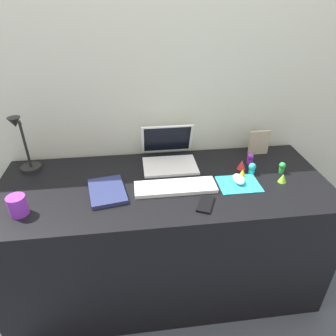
{
  "coord_description": "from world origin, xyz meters",
  "views": [
    {
      "loc": [
        -0.14,
        -1.31,
        1.62
      ],
      "look_at": [
        0.02,
        0.0,
        0.83
      ],
      "focal_mm": 32.67,
      "sensor_mm": 36.0,
      "label": 1
    }
  ],
  "objects_px": {
    "laptop": "(169,154)",
    "toy_figurine_purple": "(250,158)",
    "mouse": "(239,179)",
    "cell_phone": "(206,204)",
    "toy_figurine_lime": "(283,178)",
    "notebook_pad": "(107,191)",
    "desk_lamp": "(24,146)",
    "toy_figurine_red": "(242,165)",
    "keyboard": "(175,187)",
    "toy_figurine_green": "(282,167)",
    "toy_figurine_yellow": "(243,173)",
    "coffee_mug": "(18,205)",
    "picture_frame": "(259,143)",
    "toy_figurine_cyan": "(252,168)"
  },
  "relations": [
    {
      "from": "notebook_pad",
      "to": "keyboard",
      "type": "bearing_deg",
      "value": -11.21
    },
    {
      "from": "cell_phone",
      "to": "picture_frame",
      "type": "height_order",
      "value": "picture_frame"
    },
    {
      "from": "laptop",
      "to": "coffee_mug",
      "type": "xyz_separation_m",
      "value": [
        -0.72,
        -0.39,
        -0.01
      ]
    },
    {
      "from": "mouse",
      "to": "toy_figurine_green",
      "type": "relative_size",
      "value": 1.55
    },
    {
      "from": "laptop",
      "to": "desk_lamp",
      "type": "relative_size",
      "value": 0.91
    },
    {
      "from": "laptop",
      "to": "toy_figurine_green",
      "type": "height_order",
      "value": "laptop"
    },
    {
      "from": "picture_frame",
      "to": "toy_figurine_yellow",
      "type": "relative_size",
      "value": 3.42
    },
    {
      "from": "picture_frame",
      "to": "toy_figurine_green",
      "type": "distance_m",
      "value": 0.24
    },
    {
      "from": "picture_frame",
      "to": "toy_figurine_green",
      "type": "relative_size",
      "value": 2.41
    },
    {
      "from": "mouse",
      "to": "toy_figurine_red",
      "type": "relative_size",
      "value": 1.79
    },
    {
      "from": "cell_phone",
      "to": "toy_figurine_green",
      "type": "distance_m",
      "value": 0.53
    },
    {
      "from": "toy_figurine_cyan",
      "to": "toy_figurine_green",
      "type": "bearing_deg",
      "value": -4.23
    },
    {
      "from": "picture_frame",
      "to": "toy_figurine_green",
      "type": "height_order",
      "value": "picture_frame"
    },
    {
      "from": "keyboard",
      "to": "toy_figurine_cyan",
      "type": "bearing_deg",
      "value": 12.42
    },
    {
      "from": "laptop",
      "to": "toy_figurine_purple",
      "type": "distance_m",
      "value": 0.47
    },
    {
      "from": "toy_figurine_cyan",
      "to": "picture_frame",
      "type": "bearing_deg",
      "value": 61.27
    },
    {
      "from": "laptop",
      "to": "mouse",
      "type": "xyz_separation_m",
      "value": [
        0.33,
        -0.26,
        -0.03
      ]
    },
    {
      "from": "notebook_pad",
      "to": "toy_figurine_lime",
      "type": "bearing_deg",
      "value": -10.85
    },
    {
      "from": "mouse",
      "to": "laptop",
      "type": "bearing_deg",
      "value": 141.56
    },
    {
      "from": "mouse",
      "to": "notebook_pad",
      "type": "distance_m",
      "value": 0.67
    },
    {
      "from": "cell_phone",
      "to": "notebook_pad",
      "type": "distance_m",
      "value": 0.49
    },
    {
      "from": "picture_frame",
      "to": "toy_figurine_green",
      "type": "bearing_deg",
      "value": -78.16
    },
    {
      "from": "toy_figurine_red",
      "to": "coffee_mug",
      "type": "bearing_deg",
      "value": -167.05
    },
    {
      "from": "desk_lamp",
      "to": "toy_figurine_lime",
      "type": "height_order",
      "value": "desk_lamp"
    },
    {
      "from": "keyboard",
      "to": "toy_figurine_lime",
      "type": "xyz_separation_m",
      "value": [
        0.56,
        -0.01,
        0.01
      ]
    },
    {
      "from": "toy_figurine_purple",
      "to": "desk_lamp",
      "type": "bearing_deg",
      "value": 177.07
    },
    {
      "from": "cell_phone",
      "to": "mouse",
      "type": "bearing_deg",
      "value": 62.46
    },
    {
      "from": "cell_phone",
      "to": "toy_figurine_yellow",
      "type": "xyz_separation_m",
      "value": [
        0.25,
        0.22,
        0.02
      ]
    },
    {
      "from": "cell_phone",
      "to": "toy_figurine_cyan",
      "type": "height_order",
      "value": "toy_figurine_cyan"
    },
    {
      "from": "toy_figurine_lime",
      "to": "desk_lamp",
      "type": "bearing_deg",
      "value": 168.36
    },
    {
      "from": "toy_figurine_red",
      "to": "toy_figurine_green",
      "type": "height_order",
      "value": "toy_figurine_green"
    },
    {
      "from": "mouse",
      "to": "toy_figurine_red",
      "type": "height_order",
      "value": "toy_figurine_red"
    },
    {
      "from": "coffee_mug",
      "to": "toy_figurine_cyan",
      "type": "distance_m",
      "value": 1.17
    },
    {
      "from": "notebook_pad",
      "to": "toy_figurine_yellow",
      "type": "bearing_deg",
      "value": -4.81
    },
    {
      "from": "keyboard",
      "to": "notebook_pad",
      "type": "distance_m",
      "value": 0.34
    },
    {
      "from": "picture_frame",
      "to": "toy_figurine_cyan",
      "type": "height_order",
      "value": "picture_frame"
    },
    {
      "from": "toy_figurine_yellow",
      "to": "notebook_pad",
      "type": "bearing_deg",
      "value": -174.86
    },
    {
      "from": "laptop",
      "to": "cell_phone",
      "type": "relative_size",
      "value": 2.34
    },
    {
      "from": "coffee_mug",
      "to": "toy_figurine_purple",
      "type": "xyz_separation_m",
      "value": [
        1.18,
        0.31,
        -0.01
      ]
    },
    {
      "from": "picture_frame",
      "to": "toy_figurine_red",
      "type": "xyz_separation_m",
      "value": [
        -0.16,
        -0.16,
        -0.05
      ]
    },
    {
      "from": "laptop",
      "to": "keyboard",
      "type": "distance_m",
      "value": 0.28
    },
    {
      "from": "keyboard",
      "to": "notebook_pad",
      "type": "height_order",
      "value": "same"
    },
    {
      "from": "desk_lamp",
      "to": "keyboard",
      "type": "bearing_deg",
      "value": -19.17
    },
    {
      "from": "toy_figurine_yellow",
      "to": "toy_figurine_green",
      "type": "bearing_deg",
      "value": 2.94
    },
    {
      "from": "cell_phone",
      "to": "coffee_mug",
      "type": "relative_size",
      "value": 1.38
    },
    {
      "from": "coffee_mug",
      "to": "toy_figurine_yellow",
      "type": "distance_m",
      "value": 1.11
    },
    {
      "from": "cell_phone",
      "to": "toy_figurine_lime",
      "type": "bearing_deg",
      "value": 42.57
    },
    {
      "from": "cell_phone",
      "to": "toy_figurine_lime",
      "type": "xyz_separation_m",
      "value": [
        0.44,
        0.14,
        0.02
      ]
    },
    {
      "from": "keyboard",
      "to": "cell_phone",
      "type": "height_order",
      "value": "keyboard"
    },
    {
      "from": "toy_figurine_red",
      "to": "notebook_pad",
      "type": "bearing_deg",
      "value": -169.06
    }
  ]
}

